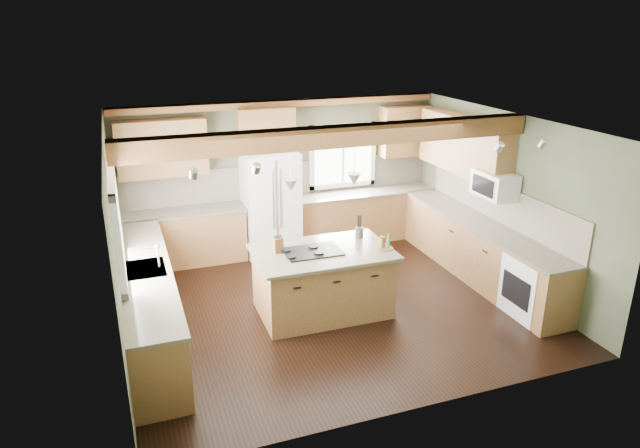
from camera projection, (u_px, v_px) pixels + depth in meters
name	position (u px, v px, depth m)	size (l,w,h in m)	color
floor	(331.00, 304.00, 8.23)	(5.60, 5.60, 0.00)	black
ceiling	(332.00, 124.00, 7.35)	(5.60, 5.60, 0.00)	silver
wall_back	(281.00, 174.00, 10.00)	(5.60, 5.60, 0.00)	#434833
wall_left	(116.00, 245.00, 6.90)	(5.00, 5.00, 0.00)	#434833
wall_right	(503.00, 198.00, 8.68)	(5.00, 5.00, 0.00)	#434833
ceiling_beam	(337.00, 136.00, 7.24)	(5.55, 0.26, 0.26)	brown
soffit_trim	(281.00, 104.00, 9.49)	(5.55, 0.20, 0.10)	brown
backsplash_back	(281.00, 179.00, 10.02)	(5.58, 0.03, 0.58)	brown
backsplash_right	(500.00, 203.00, 8.75)	(0.03, 3.70, 0.58)	brown
base_cab_back_left	(184.00, 238.00, 9.46)	(2.02, 0.60, 0.88)	brown
counter_back_left	(181.00, 212.00, 9.30)	(2.06, 0.64, 0.04)	#463E33
base_cab_back_right	(364.00, 216.00, 10.50)	(2.62, 0.60, 0.88)	brown
counter_back_right	(365.00, 192.00, 10.35)	(2.66, 0.64, 0.04)	#463E33
base_cab_left	(149.00, 302.00, 7.33)	(0.60, 3.70, 0.88)	brown
counter_left	(145.00, 270.00, 7.17)	(0.64, 3.74, 0.04)	#463E33
base_cab_right	(479.00, 252.00, 8.92)	(0.60, 3.70, 0.88)	brown
counter_right	(482.00, 224.00, 8.77)	(0.64, 3.74, 0.04)	#463E33
upper_cab_back_left	(162.00, 148.00, 8.99)	(1.40, 0.35, 0.90)	brown
upper_cab_over_fridge	(265.00, 129.00, 9.46)	(0.96, 0.35, 0.70)	brown
upper_cab_right	(464.00, 145.00, 9.20)	(0.35, 2.20, 0.90)	brown
upper_cab_back_corner	(404.00, 131.00, 10.36)	(0.90, 0.35, 0.90)	brown
window_left	(115.00, 224.00, 6.86)	(0.04, 1.60, 1.05)	white
window_back	(342.00, 155.00, 10.26)	(1.10, 0.04, 1.00)	white
sink	(145.00, 270.00, 7.17)	(0.50, 0.65, 0.03)	#262628
faucet	(158.00, 257.00, 7.18)	(0.02, 0.02, 0.28)	#B2B2B7
dishwasher	(158.00, 356.00, 6.19)	(0.60, 0.60, 0.84)	white
oven	(534.00, 287.00, 7.77)	(0.60, 0.72, 0.84)	white
microwave	(495.00, 185.00, 8.48)	(0.40, 0.70, 0.38)	white
pendant_left	(291.00, 185.00, 7.25)	(0.18, 0.18, 0.16)	#B2B2B7
pendant_right	(354.00, 179.00, 7.52)	(0.18, 0.18, 0.16)	#B2B2B7
refrigerator	(271.00, 204.00, 9.71)	(0.90, 0.74, 1.80)	white
island	(323.00, 283.00, 7.88)	(1.74, 1.07, 0.88)	brown
island_top	(323.00, 252.00, 7.72)	(1.86, 1.18, 0.04)	#463E33
cooktop	(313.00, 251.00, 7.66)	(0.76, 0.50, 0.02)	black
knife_block	(278.00, 245.00, 7.63)	(0.12, 0.09, 0.20)	brown
utensil_crock	(359.00, 233.00, 8.15)	(0.12, 0.12, 0.15)	#484239
bottle_tray	(385.00, 242.00, 7.75)	(0.22, 0.22, 0.20)	brown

